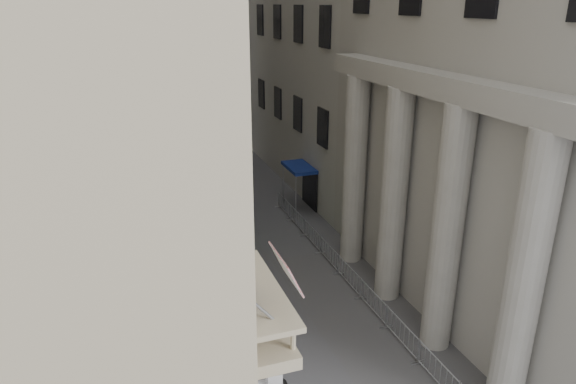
# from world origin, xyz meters

# --- Properties ---
(iron_fence) EXTENTS (0.30, 28.00, 1.40)m
(iron_fence) POSITION_xyz_m (-4.30, 18.00, 0.00)
(iron_fence) COLOR black
(iron_fence) RESTS_ON ground
(blue_awning) EXTENTS (1.60, 3.00, 3.00)m
(blue_awning) POSITION_xyz_m (4.15, 26.00, 0.00)
(blue_awning) COLOR navy
(blue_awning) RESTS_ON ground
(scooter_5) EXTENTS (1.42, 0.60, 1.50)m
(scooter_5) POSITION_xyz_m (-3.32, 10.75, 0.00)
(scooter_5) COLOR white
(scooter_5) RESTS_ON ground
(scooter_6) EXTENTS (1.42, 0.60, 1.50)m
(scooter_6) POSITION_xyz_m (-3.32, 12.13, 0.00)
(scooter_6) COLOR white
(scooter_6) RESTS_ON ground
(scooter_7) EXTENTS (1.42, 0.60, 1.50)m
(scooter_7) POSITION_xyz_m (-3.32, 13.51, 0.00)
(scooter_7) COLOR white
(scooter_7) RESTS_ON ground
(scooter_8) EXTENTS (1.42, 0.60, 1.50)m
(scooter_8) POSITION_xyz_m (-3.32, 14.90, 0.00)
(scooter_8) COLOR white
(scooter_8) RESTS_ON ground
(scooter_9) EXTENTS (1.42, 0.60, 1.50)m
(scooter_9) POSITION_xyz_m (-3.32, 16.28, 0.00)
(scooter_9) COLOR white
(scooter_9) RESTS_ON ground
(scooter_10) EXTENTS (1.42, 0.60, 1.50)m
(scooter_10) POSITION_xyz_m (-3.32, 17.67, 0.00)
(scooter_10) COLOR white
(scooter_10) RESTS_ON ground
(scooter_11) EXTENTS (1.42, 0.60, 1.50)m
(scooter_11) POSITION_xyz_m (-3.32, 19.05, 0.00)
(scooter_11) COLOR white
(scooter_11) RESTS_ON ground
(scooter_12) EXTENTS (1.42, 0.60, 1.50)m
(scooter_12) POSITION_xyz_m (-3.32, 20.43, 0.00)
(scooter_12) COLOR white
(scooter_12) RESTS_ON ground
(scooter_13) EXTENTS (1.42, 0.60, 1.50)m
(scooter_13) POSITION_xyz_m (-3.32, 21.82, 0.00)
(scooter_13) COLOR white
(scooter_13) RESTS_ON ground
(scooter_14) EXTENTS (1.42, 0.60, 1.50)m
(scooter_14) POSITION_xyz_m (-3.32, 23.20, 0.00)
(scooter_14) COLOR white
(scooter_14) RESTS_ON ground
(barrier_1) EXTENTS (0.60, 2.40, 1.10)m
(barrier_1) POSITION_xyz_m (2.87, 7.84, 0.00)
(barrier_1) COLOR #A5A8AD
(barrier_1) RESTS_ON ground
(barrier_2) EXTENTS (0.60, 2.40, 1.10)m
(barrier_2) POSITION_xyz_m (2.87, 10.34, 0.00)
(barrier_2) COLOR #A5A8AD
(barrier_2) RESTS_ON ground
(barrier_3) EXTENTS (0.60, 2.40, 1.10)m
(barrier_3) POSITION_xyz_m (2.87, 12.84, 0.00)
(barrier_3) COLOR #A5A8AD
(barrier_3) RESTS_ON ground
(barrier_4) EXTENTS (0.60, 2.40, 1.10)m
(barrier_4) POSITION_xyz_m (2.87, 15.34, 0.00)
(barrier_4) COLOR #A5A8AD
(barrier_4) RESTS_ON ground
(barrier_5) EXTENTS (0.60, 2.40, 1.10)m
(barrier_5) POSITION_xyz_m (2.87, 17.84, 0.00)
(barrier_5) COLOR #A5A8AD
(barrier_5) RESTS_ON ground
(barrier_6) EXTENTS (0.60, 2.40, 1.10)m
(barrier_6) POSITION_xyz_m (2.87, 20.34, 0.00)
(barrier_6) COLOR #A5A8AD
(barrier_6) RESTS_ON ground
(barrier_7) EXTENTS (0.60, 2.40, 1.10)m
(barrier_7) POSITION_xyz_m (2.87, 22.84, 0.00)
(barrier_7) COLOR #A5A8AD
(barrier_7) RESTS_ON ground
(barrier_8) EXTENTS (0.60, 2.40, 1.10)m
(barrier_8) POSITION_xyz_m (2.87, 25.34, 0.00)
(barrier_8) COLOR #A5A8AD
(barrier_8) RESTS_ON ground
(security_tent) EXTENTS (4.41, 4.41, 3.58)m
(security_tent) POSITION_xyz_m (-2.50, 21.54, 2.99)
(security_tent) COLOR white
(security_tent) RESTS_ON ground
(street_lamp) EXTENTS (2.43, 0.46, 7.45)m
(street_lamp) POSITION_xyz_m (-2.84, 25.47, 4.40)
(street_lamp) COLOR gray
(street_lamp) RESTS_ON ground
(info_kiosk) EXTENTS (0.36, 0.78, 1.59)m
(info_kiosk) POSITION_xyz_m (-4.19, 20.90, 0.80)
(info_kiosk) COLOR black
(info_kiosk) RESTS_ON ground
(pedestrian_a) EXTENTS (0.75, 0.63, 1.74)m
(pedestrian_a) POSITION_xyz_m (1.42, 29.01, 0.87)
(pedestrian_a) COLOR #0D1737
(pedestrian_a) RESTS_ON ground
(pedestrian_b) EXTENTS (1.07, 0.91, 1.94)m
(pedestrian_b) POSITION_xyz_m (1.10, 32.08, 0.97)
(pedestrian_b) COLOR black
(pedestrian_b) RESTS_ON ground
(pedestrian_c) EXTENTS (1.03, 0.88, 1.79)m
(pedestrian_c) POSITION_xyz_m (-0.37, 31.19, 0.89)
(pedestrian_c) COLOR black
(pedestrian_c) RESTS_ON ground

